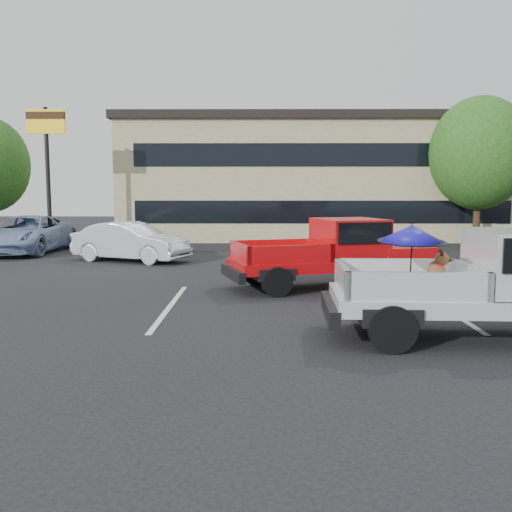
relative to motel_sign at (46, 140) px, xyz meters
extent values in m
plane|color=black|center=(10.00, -14.00, -4.65)|extent=(90.00, 90.00, 0.00)
cube|color=silver|center=(7.00, -12.00, -4.65)|extent=(0.12, 5.00, 0.01)
cube|color=silver|center=(13.00, -12.00, -4.65)|extent=(0.12, 5.00, 0.01)
cube|color=tan|center=(12.00, 7.00, -1.65)|extent=(20.00, 8.00, 6.00)
cube|color=black|center=(12.00, 7.00, 1.45)|extent=(20.40, 8.40, 0.40)
cube|color=black|center=(12.00, 3.02, -3.15)|extent=(18.00, 0.08, 1.10)
cube|color=black|center=(12.00, 3.02, -0.45)|extent=(18.00, 0.08, 1.10)
cylinder|color=black|center=(0.00, 0.00, -1.65)|extent=(0.18, 0.18, 6.00)
cube|color=yellow|center=(0.00, 0.00, 0.75)|extent=(1.60, 0.18, 1.00)
cube|color=#381E0C|center=(0.00, 0.00, 1.00)|extent=(1.60, 0.22, 0.30)
cylinder|color=#332114|center=(19.00, 2.00, -3.29)|extent=(0.32, 0.32, 2.73)
ellipsoid|color=#194E16|center=(19.00, 2.00, -0.44)|extent=(4.46, 4.46, 5.13)
cylinder|color=#332114|center=(16.00, 10.00, -3.22)|extent=(0.32, 0.32, 2.86)
ellipsoid|color=#194E16|center=(16.00, 10.00, -0.23)|extent=(4.68, 4.68, 5.38)
cylinder|color=black|center=(11.06, -15.55, -4.27)|extent=(0.77, 0.31, 0.76)
cylinder|color=black|center=(11.14, -13.71, -4.27)|extent=(0.77, 0.31, 0.76)
cube|color=silver|center=(12.95, -14.71, -3.98)|extent=(5.47, 2.14, 0.28)
cube|color=black|center=(10.20, -14.59, -4.15)|extent=(0.26, 1.97, 0.28)
cube|color=black|center=(11.50, -14.65, -3.92)|extent=(2.37, 1.93, 0.10)
cube|color=silver|center=(11.54, -13.78, -3.62)|extent=(2.30, 0.20, 0.50)
cube|color=silver|center=(11.47, -15.52, -3.62)|extent=(2.30, 0.20, 0.50)
cube|color=silver|center=(10.40, -14.60, -3.62)|extent=(0.18, 1.84, 0.50)
cube|color=silver|center=(12.60, -14.69, -3.62)|extent=(0.18, 1.84, 0.50)
ellipsoid|color=brown|center=(11.79, -14.76, -3.71)|extent=(0.51, 0.43, 0.33)
cylinder|color=brown|center=(12.05, -14.85, -3.75)|extent=(0.07, 0.07, 0.25)
cylinder|color=brown|center=(12.06, -14.69, -3.75)|extent=(0.07, 0.07, 0.25)
ellipsoid|color=brown|center=(11.97, -14.76, -3.50)|extent=(0.32, 0.29, 0.44)
cylinder|color=red|center=(11.99, -14.77, -3.36)|extent=(0.22, 0.22, 0.04)
sphere|color=brown|center=(12.06, -14.77, -3.26)|extent=(0.24, 0.24, 0.24)
cone|color=black|center=(12.19, -14.77, -3.28)|extent=(0.17, 0.12, 0.11)
cone|color=black|center=(12.03, -14.83, -3.13)|extent=(0.08, 0.08, 0.12)
cone|color=black|center=(12.04, -14.71, -3.13)|extent=(0.08, 0.08, 0.12)
cylinder|color=brown|center=(11.61, -14.75, -3.81)|extent=(0.29, 0.05, 0.10)
cylinder|color=black|center=(11.46, -15.05, -3.35)|extent=(0.02, 0.10, 1.05)
cone|color=#1912A4|center=(11.46, -15.05, -2.80)|extent=(1.10, 1.12, 0.36)
cylinder|color=black|center=(11.46, -15.05, -2.64)|extent=(0.02, 0.02, 0.10)
cylinder|color=black|center=(11.46, -15.05, -2.93)|extent=(1.10, 1.10, 0.09)
cylinder|color=black|center=(9.39, -10.86, -4.29)|extent=(0.78, 0.47, 0.73)
cylinder|color=black|center=(8.88, -9.16, -4.29)|extent=(0.78, 0.47, 0.73)
cylinder|color=black|center=(12.70, -9.86, -4.29)|extent=(0.78, 0.47, 0.73)
cylinder|color=black|center=(12.19, -8.17, -4.29)|extent=(0.78, 0.47, 0.73)
cube|color=#BC0A0E|center=(10.84, -9.50, -4.01)|extent=(5.49, 3.26, 0.27)
cube|color=#BC0A0E|center=(12.68, -8.95, -3.81)|extent=(1.91, 2.18, 0.44)
cube|color=black|center=(13.37, -8.74, -4.17)|extent=(0.73, 1.86, 0.29)
cube|color=black|center=(8.31, -10.26, -4.17)|extent=(0.71, 1.85, 0.27)
cube|color=#BC0A0E|center=(11.34, -9.35, -3.35)|extent=(2.03, 2.15, 1.01)
cube|color=black|center=(11.34, -9.35, -3.16)|extent=(1.92, 2.20, 0.53)
cube|color=black|center=(9.50, -9.90, -3.95)|extent=(2.62, 2.33, 0.10)
cube|color=#BC0A0E|center=(9.26, -9.10, -3.66)|extent=(2.14, 0.73, 0.48)
cube|color=#BC0A0E|center=(9.74, -10.70, -3.66)|extent=(2.14, 0.73, 0.48)
cube|color=#BC0A0E|center=(8.49, -10.20, -3.66)|extent=(0.60, 1.72, 0.48)
cube|color=#BC0A0E|center=(10.52, -9.60, -3.66)|extent=(0.60, 1.72, 0.48)
imported|color=silver|center=(4.36, -4.02, -3.95)|extent=(4.51, 3.01, 1.41)
imported|color=#7E95BD|center=(-0.51, -1.27, -3.90)|extent=(2.60, 5.48, 1.51)
camera|label=1|loc=(8.97, -24.34, -2.09)|focal=40.00mm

